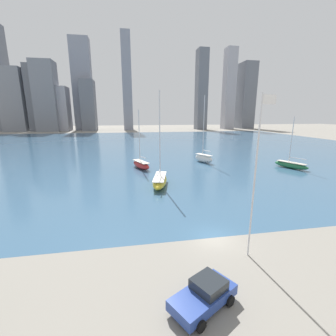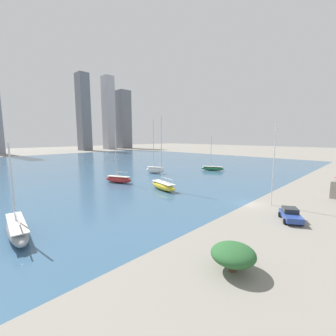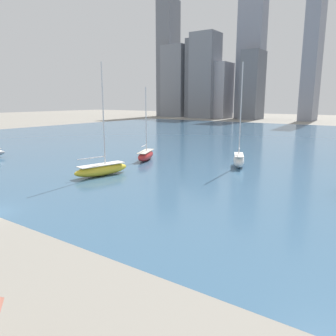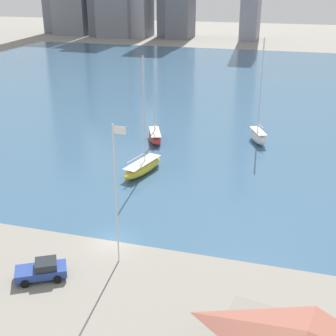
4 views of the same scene
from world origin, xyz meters
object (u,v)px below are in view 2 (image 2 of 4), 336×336
flag_pole (274,162)px  parked_pickup_blue (291,215)px  sailboat_red (118,179)px  sailboat_gray (17,229)px  sailboat_yellow (163,185)px  sailboat_white (155,170)px  sailboat_green (212,168)px

flag_pole → parked_pickup_blue: size_ratio=2.77×
sailboat_red → parked_pickup_blue: sailboat_red is taller
sailboat_gray → sailboat_red: (25.50, 17.52, 0.01)m
sailboat_yellow → sailboat_red: sailboat_yellow is taller
sailboat_gray → sailboat_red: 30.94m
flag_pole → sailboat_yellow: 22.45m
flag_pole → parked_pickup_blue: bearing=-141.3°
flag_pole → sailboat_red: (-7.38, 34.31, -6.34)m
sailboat_red → sailboat_white: bearing=-8.1°
flag_pole → sailboat_green: 39.60m
sailboat_green → sailboat_yellow: sailboat_yellow is taller
parked_pickup_blue → flag_pole: bearing=98.9°
sailboat_yellow → sailboat_red: bearing=113.7°
flag_pole → sailboat_gray: 37.46m
sailboat_green → sailboat_red: 34.40m
sailboat_gray → sailboat_red: sailboat_red is taller
sailboat_white → parked_pickup_blue: bearing=-132.7°
flag_pole → sailboat_green: flag_pole is taller
sailboat_white → sailboat_red: 16.79m
sailboat_yellow → sailboat_gray: bearing=-158.3°
flag_pole → sailboat_yellow: (-4.92, 20.97, -6.33)m
sailboat_white → sailboat_red: (-16.29, -4.05, -0.26)m
sailboat_green → sailboat_red: bearing=147.6°
flag_pole → sailboat_red: size_ratio=1.04×
sailboat_yellow → sailboat_red: 13.57m
sailboat_green → sailboat_white: (-17.64, 9.70, 0.39)m
sailboat_yellow → flag_pole: bearing=-63.6°
sailboat_yellow → sailboat_white: bearing=64.7°
sailboat_gray → parked_pickup_blue: (27.29, -21.26, -0.11)m
sailboat_yellow → parked_pickup_blue: sailboat_yellow is taller
sailboat_gray → sailboat_white: (41.79, 21.57, 0.27)m
flag_pole → sailboat_white: (8.92, 38.36, -6.08)m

